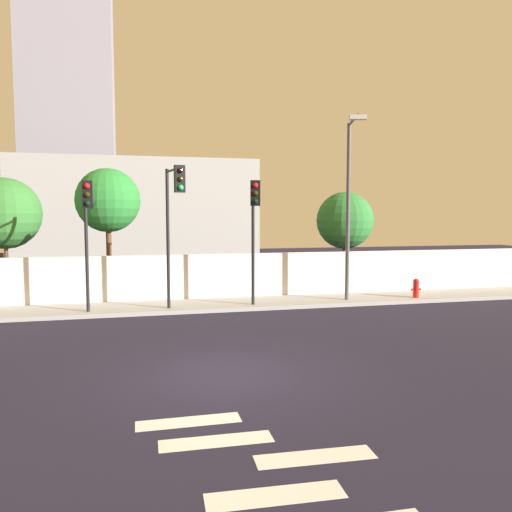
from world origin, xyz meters
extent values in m
plane|color=black|center=(0.00, 0.00, 0.00)|extent=(80.00, 80.00, 0.00)
cube|color=#9E9E9E|center=(0.00, 8.20, 0.07)|extent=(36.00, 2.40, 0.15)
cube|color=silver|center=(0.00, 9.49, 1.05)|extent=(36.00, 0.18, 1.80)
cube|color=silver|center=(-0.24, -4.95, 0.00)|extent=(1.82, 0.52, 0.01)
cube|color=silver|center=(0.61, -4.10, 0.00)|extent=(1.82, 0.51, 0.01)
cube|color=silver|center=(-0.73, -3.25, 0.00)|extent=(1.81, 0.47, 0.01)
cube|color=silver|center=(-1.08, -2.40, 0.00)|extent=(1.80, 0.45, 0.01)
cylinder|color=black|center=(-0.77, 7.55, 2.67)|extent=(0.12, 0.12, 5.04)
cylinder|color=black|center=(-0.61, 6.82, 5.09)|extent=(0.40, 1.48, 0.08)
cube|color=black|center=(-0.45, 6.08, 4.74)|extent=(0.37, 0.27, 0.90)
sphere|color=black|center=(-0.43, 5.97, 5.01)|extent=(0.18, 0.18, 0.18)
sphere|color=#33260A|center=(-0.43, 5.97, 4.73)|extent=(0.18, 0.18, 0.18)
sphere|color=#19F24C|center=(-0.43, 5.97, 4.45)|extent=(0.18, 0.18, 0.18)
cylinder|color=black|center=(-3.59, 7.55, 2.41)|extent=(0.12, 0.12, 4.52)
cylinder|color=black|center=(-3.51, 7.01, 4.57)|extent=(0.24, 1.10, 0.08)
cube|color=black|center=(-3.43, 6.46, 4.22)|extent=(0.37, 0.25, 0.90)
sphere|color=red|center=(-3.41, 6.35, 4.49)|extent=(0.18, 0.18, 0.18)
sphere|color=#33260A|center=(-3.41, 6.35, 4.21)|extent=(0.18, 0.18, 0.18)
sphere|color=black|center=(-3.41, 6.35, 3.93)|extent=(0.18, 0.18, 0.18)
cylinder|color=black|center=(2.39, 7.55, 2.46)|extent=(0.12, 0.12, 4.62)
cylinder|color=black|center=(2.31, 7.04, 4.67)|extent=(0.23, 1.03, 0.08)
cube|color=black|center=(2.24, 6.54, 4.32)|extent=(0.37, 0.25, 0.90)
sphere|color=red|center=(2.22, 6.42, 4.59)|extent=(0.18, 0.18, 0.18)
sphere|color=#33260A|center=(2.22, 6.42, 4.31)|extent=(0.18, 0.18, 0.18)
sphere|color=black|center=(2.22, 6.42, 4.03)|extent=(0.18, 0.18, 0.18)
cylinder|color=#4C4C51|center=(6.31, 7.75, 3.64)|extent=(0.16, 0.16, 6.97)
cylinder|color=#4C4C51|center=(6.04, 6.78, 7.07)|extent=(0.63, 1.97, 0.10)
cube|color=beige|center=(5.77, 5.81, 6.97)|extent=(0.64, 0.39, 0.16)
cylinder|color=red|center=(9.28, 7.54, 0.46)|extent=(0.24, 0.24, 0.62)
sphere|color=red|center=(9.28, 7.54, 0.81)|extent=(0.26, 0.26, 0.26)
cylinder|color=red|center=(9.11, 7.54, 0.49)|extent=(0.10, 0.09, 0.09)
cylinder|color=red|center=(9.45, 7.54, 0.49)|extent=(0.10, 0.09, 0.09)
cylinder|color=brown|center=(-6.96, 10.94, 1.41)|extent=(0.15, 0.15, 2.83)
sphere|color=#337330|center=(-6.96, 10.94, 3.61)|extent=(2.84, 2.84, 2.84)
cylinder|color=brown|center=(-3.01, 10.94, 1.71)|extent=(0.22, 0.22, 3.42)
sphere|color=#297E32|center=(-3.01, 10.94, 4.15)|extent=(2.65, 2.65, 2.65)
cylinder|color=brown|center=(7.57, 10.94, 1.28)|extent=(0.19, 0.19, 2.56)
sphere|color=#2C7334|center=(7.57, 10.94, 3.29)|extent=(2.64, 2.64, 2.64)
cube|color=#A5A5A5|center=(-1.73, 23.49, 3.54)|extent=(15.17, 6.00, 7.08)
cube|color=gray|center=(-7.32, 35.49, 15.43)|extent=(7.52, 5.00, 30.87)
camera|label=1|loc=(-1.90, -10.82, 3.57)|focal=35.21mm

